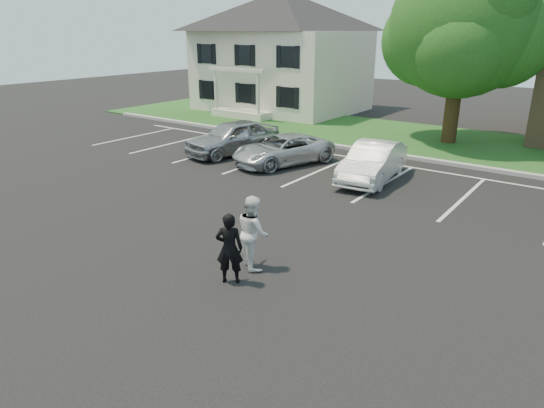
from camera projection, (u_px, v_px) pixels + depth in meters
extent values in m
plane|color=black|center=(247.00, 264.00, 11.61)|extent=(90.00, 90.00, 0.00)
cube|color=#969691|center=(423.00, 159.00, 20.70)|extent=(40.00, 0.30, 0.15)
cube|color=#1F4B1C|center=(452.00, 143.00, 23.75)|extent=(44.00, 8.00, 0.08)
cube|color=silver|center=(135.00, 136.00, 25.44)|extent=(0.12, 5.20, 0.01)
cube|color=silver|center=(172.00, 143.00, 23.89)|extent=(0.12, 5.20, 0.01)
cube|color=silver|center=(214.00, 151.00, 22.34)|extent=(0.12, 5.20, 0.01)
cube|color=silver|center=(263.00, 160.00, 20.79)|extent=(0.12, 5.20, 0.01)
cube|color=silver|center=(319.00, 171.00, 19.23)|extent=(0.12, 5.20, 0.01)
cube|color=silver|center=(385.00, 183.00, 17.68)|extent=(0.12, 5.20, 0.01)
cube|color=silver|center=(463.00, 198.00, 16.13)|extent=(0.12, 5.20, 0.01)
cube|color=silver|center=(447.00, 173.00, 18.96)|extent=(34.00, 0.12, 0.01)
cube|color=beige|center=(282.00, 71.00, 33.12)|extent=(10.00, 8.00, 5.20)
pyramid|color=black|center=(283.00, 12.00, 31.83)|extent=(10.30, 8.24, 2.40)
cube|color=beige|center=(243.00, 114.00, 30.65)|extent=(4.00, 1.60, 0.50)
cylinder|color=beige|center=(216.00, 95.00, 30.77)|extent=(0.18, 0.18, 2.70)
cylinder|color=beige|center=(258.00, 100.00, 28.88)|extent=(0.18, 0.18, 2.70)
cube|color=beige|center=(236.00, 70.00, 29.26)|extent=(4.20, 0.25, 0.20)
cube|color=black|center=(245.00, 94.00, 30.44)|extent=(0.90, 0.06, 1.20)
cube|color=black|center=(245.00, 55.00, 29.66)|extent=(0.90, 0.06, 1.20)
cube|color=black|center=(237.00, 93.00, 30.80)|extent=(0.32, 0.05, 1.25)
cube|color=black|center=(253.00, 94.00, 30.08)|extent=(0.32, 0.05, 1.25)
cylinder|color=black|center=(452.00, 111.00, 23.37)|extent=(0.70, 0.70, 3.20)
sphere|color=#1F4C1C|center=(463.00, 25.00, 22.04)|extent=(6.60, 6.60, 6.60)
sphere|color=#1F4C1C|center=(502.00, 36.00, 21.86)|extent=(4.60, 4.60, 4.60)
sphere|color=#1F4C1C|center=(427.00, 40.00, 23.53)|extent=(4.40, 4.40, 4.40)
sphere|color=#1F4C1C|center=(459.00, 47.00, 20.99)|extent=(4.00, 4.00, 4.00)
sphere|color=#1F4C1C|center=(460.00, 18.00, 23.49)|extent=(4.20, 4.20, 4.20)
sphere|color=#1F4C1C|center=(489.00, 2.00, 20.39)|extent=(3.80, 3.80, 3.80)
imported|color=black|center=(229.00, 248.00, 10.55)|extent=(0.71, 0.65, 1.63)
imported|color=white|center=(253.00, 232.00, 11.25)|extent=(1.08, 1.03, 1.75)
imported|color=#A0A0A5|center=(233.00, 137.00, 21.65)|extent=(2.81, 4.76, 1.52)
imported|color=#B5B9BD|center=(283.00, 150.00, 20.06)|extent=(3.38, 4.79, 1.21)
imported|color=silver|center=(373.00, 162.00, 17.87)|extent=(1.98, 4.36, 1.39)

